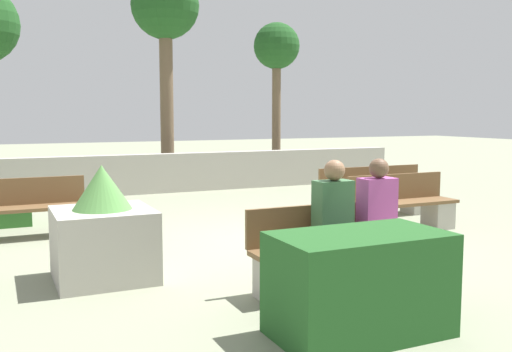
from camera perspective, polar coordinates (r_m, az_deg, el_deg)
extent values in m
plane|color=gray|center=(8.10, 2.56, -6.63)|extent=(60.00, 60.00, 0.00)
cube|color=#ADA89E|center=(13.30, -8.75, 0.30)|extent=(12.01, 0.30, 0.90)
cube|color=brown|center=(5.87, 7.70, -7.24)|extent=(1.71, 0.44, 0.05)
cube|color=brown|center=(6.02, 6.49, -4.69)|extent=(1.71, 0.04, 0.40)
cube|color=#ADA89E|center=(5.63, 2.18, -10.24)|extent=(0.36, 0.40, 0.42)
cube|color=#ADA89E|center=(6.28, 12.56, -8.65)|extent=(0.36, 0.40, 0.42)
cube|color=brown|center=(9.05, 14.70, -2.63)|extent=(1.78, 0.44, 0.05)
cube|color=brown|center=(9.21, 13.78, -1.04)|extent=(1.78, 0.04, 0.40)
cube|color=#ADA89E|center=(8.69, 11.29, -4.47)|extent=(0.36, 0.40, 0.42)
cube|color=#ADA89E|center=(9.52, 17.73, -3.72)|extent=(0.36, 0.40, 0.42)
cube|color=brown|center=(10.26, 12.11, -1.54)|extent=(2.13, 0.44, 0.05)
cube|color=brown|center=(10.42, 11.34, -0.15)|extent=(2.13, 0.04, 0.40)
cube|color=#ADA89E|center=(9.82, 8.17, -3.18)|extent=(0.36, 0.40, 0.42)
cube|color=#ADA89E|center=(10.81, 15.63, -2.49)|extent=(0.36, 0.40, 0.42)
cube|color=brown|center=(8.88, -22.37, -3.07)|extent=(1.82, 0.44, 0.05)
cube|color=brown|center=(9.09, -22.49, -1.44)|extent=(1.82, 0.05, 0.40)
cube|color=#ADA89E|center=(8.97, -17.97, -4.33)|extent=(0.36, 0.40, 0.42)
cube|color=#333338|center=(5.63, 8.10, -6.89)|extent=(0.14, 0.46, 0.13)
cube|color=#333338|center=(5.74, 9.79, -6.67)|extent=(0.14, 0.46, 0.13)
cube|color=#333338|center=(5.49, 9.20, -9.76)|extent=(0.11, 0.11, 0.60)
cube|color=#333338|center=(5.63, 11.26, -9.41)|extent=(0.11, 0.11, 0.60)
cube|color=#3D6B42|center=(5.82, 7.70, -3.10)|extent=(0.38, 0.22, 0.54)
sphere|color=#936B4C|center=(5.75, 7.86, 0.57)|extent=(0.21, 0.21, 0.21)
cube|color=#B2A893|center=(5.94, 12.54, -6.29)|extent=(0.14, 0.46, 0.13)
cube|color=#B2A893|center=(6.06, 14.06, -6.08)|extent=(0.14, 0.46, 0.13)
cube|color=#B2A893|center=(5.80, 13.72, -8.98)|extent=(0.11, 0.11, 0.60)
cube|color=#B2A893|center=(5.95, 15.55, -8.65)|extent=(0.11, 0.11, 0.60)
cube|color=#B74C9E|center=(6.12, 12.00, -2.71)|extent=(0.38, 0.22, 0.54)
sphere|color=brown|center=(6.06, 12.19, 0.76)|extent=(0.21, 0.21, 0.21)
cube|color=#235623|center=(4.80, 10.30, -10.59)|extent=(1.42, 0.80, 0.85)
cube|color=#ADA89E|center=(6.47, -15.00, -6.62)|extent=(1.04, 1.04, 0.78)
cone|color=#569347|center=(6.37, -15.16, -1.09)|extent=(0.64, 0.64, 0.48)
cylinder|color=brown|center=(14.69, -8.91, 6.98)|extent=(0.34, 0.34, 4.03)
sphere|color=#1E4C1E|center=(14.94, -9.08, 16.55)|extent=(1.69, 1.69, 1.69)
cylinder|color=brown|center=(15.93, 2.05, 5.70)|extent=(0.24, 0.24, 3.31)
sphere|color=#1E4C1E|center=(16.04, 2.07, 12.88)|extent=(1.26, 1.26, 1.26)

